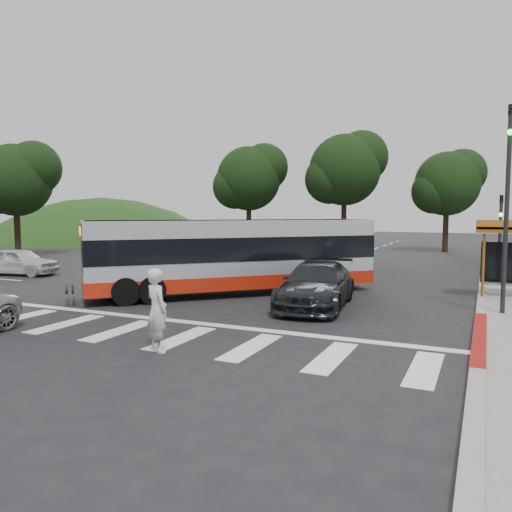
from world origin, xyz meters
The scene contains 15 objects.
ground centered at (0.00, 0.00, 0.00)m, with size 140.00×140.00×0.00m, color black.
curb_east centered at (9.00, 8.00, 0.07)m, with size 0.30×40.00×0.15m, color #9E9991.
curb_east_red centered at (9.00, -2.00, 0.08)m, with size 0.32×6.00×0.15m, color maroon.
hillside_nw centered at (-32.00, 30.00, 0.00)m, with size 44.00×44.00×10.00m, color #163C13.
crosswalk_ladder centered at (0.00, -5.00, 0.01)m, with size 18.00×2.60×0.01m, color silver.
traffic_signal_ne_tall centered at (9.60, 1.49, 3.88)m, with size 0.18×0.37×6.50m.
traffic_signal_ne_short centered at (9.60, 8.49, 2.48)m, with size 0.18×0.37×4.00m.
tree_north_a centered at (-1.92, 26.07, 6.92)m, with size 6.60×6.15×10.17m.
tree_north_b centered at (6.07, 28.06, 5.66)m, with size 5.72×5.33×8.43m.
tree_north_c centered at (-9.92, 24.06, 6.29)m, with size 6.16×5.74×9.30m.
tree_west_a centered at (-21.93, 10.06, 5.66)m, with size 5.72×5.33×8.43m.
transit_bus centered at (-0.07, 1.94, 1.48)m, with size 2.48×11.44×2.95m, color silver, non-canonical shape.
pedestrian centered at (2.18, -6.27, 0.98)m, with size 0.72×0.47×1.97m, color silver.
dark_sedan centered at (3.82, 0.64, 0.76)m, with size 2.14×5.25×1.52m, color black.
west_car_white centered at (-12.96, 2.57, 0.71)m, with size 1.67×4.14×1.41m, color silver.
Camera 1 is at (9.07, -15.66, 3.25)m, focal length 35.00 mm.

